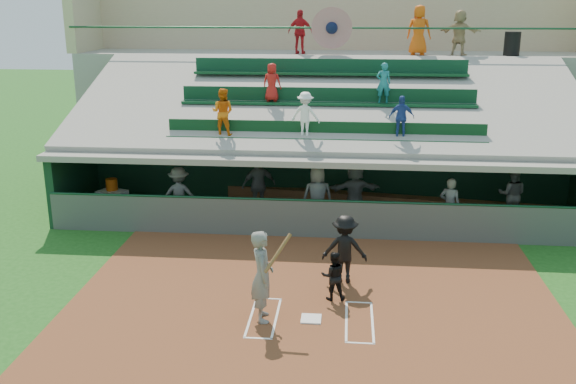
# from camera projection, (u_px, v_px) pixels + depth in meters

# --- Properties ---
(ground) EXTENTS (100.00, 100.00, 0.00)m
(ground) POSITION_uv_depth(u_px,v_px,m) (311.00, 320.00, 13.69)
(ground) COLOR #1A5116
(ground) RESTS_ON ground
(dirt_slab) EXTENTS (11.00, 9.00, 0.02)m
(dirt_slab) POSITION_uv_depth(u_px,v_px,m) (312.00, 309.00, 14.16)
(dirt_slab) COLOR brown
(dirt_slab) RESTS_ON ground
(home_plate) EXTENTS (0.43, 0.43, 0.03)m
(home_plate) POSITION_uv_depth(u_px,v_px,m) (311.00, 319.00, 13.68)
(home_plate) COLOR white
(home_plate) RESTS_ON dirt_slab
(batters_box_chalk) EXTENTS (2.65, 1.85, 0.01)m
(batters_box_chalk) POSITION_uv_depth(u_px,v_px,m) (311.00, 319.00, 13.68)
(batters_box_chalk) COLOR white
(batters_box_chalk) RESTS_ON dirt_slab
(dugout_floor) EXTENTS (16.00, 3.50, 0.04)m
(dugout_floor) POSITION_uv_depth(u_px,v_px,m) (324.00, 218.00, 20.12)
(dugout_floor) COLOR gray
(dugout_floor) RESTS_ON ground
(concourse_slab) EXTENTS (20.00, 3.00, 4.60)m
(concourse_slab) POSITION_uv_depth(u_px,v_px,m) (331.00, 110.00, 25.91)
(concourse_slab) COLOR gray
(concourse_slab) RESTS_ON ground
(grandstand) EXTENTS (20.40, 10.40, 7.80)m
(grandstand) POSITION_uv_depth(u_px,v_px,m) (329.00, 125.00, 23.07)
(grandstand) COLOR #50554F
(grandstand) RESTS_ON ground
(batter_at_plate) EXTENTS (0.94, 0.82, 1.99)m
(batter_at_plate) POSITION_uv_depth(u_px,v_px,m) (262.00, 276.00, 13.43)
(batter_at_plate) COLOR #61645E
(batter_at_plate) RESTS_ON dirt_slab
(catcher) EXTENTS (0.61, 0.50, 1.14)m
(catcher) POSITION_uv_depth(u_px,v_px,m) (333.00, 276.00, 14.46)
(catcher) COLOR black
(catcher) RESTS_ON dirt_slab
(home_umpire) EXTENTS (1.10, 0.65, 1.68)m
(home_umpire) POSITION_uv_depth(u_px,v_px,m) (345.00, 249.00, 15.31)
(home_umpire) COLOR black
(home_umpire) RESTS_ON dirt_slab
(dugout_bench) EXTENTS (15.27, 2.89, 0.46)m
(dugout_bench) POSITION_uv_depth(u_px,v_px,m) (319.00, 197.00, 21.37)
(dugout_bench) COLOR brown
(dugout_bench) RESTS_ON dugout_floor
(white_table) EXTENTS (1.02, 0.90, 0.74)m
(white_table) POSITION_uv_depth(u_px,v_px,m) (113.00, 202.00, 20.41)
(white_table) COLOR silver
(white_table) RESTS_ON dugout_floor
(water_cooler) EXTENTS (0.37, 0.37, 0.37)m
(water_cooler) POSITION_uv_depth(u_px,v_px,m) (112.00, 184.00, 20.33)
(water_cooler) COLOR #CC510C
(water_cooler) RESTS_ON white_table
(dugout_player_a) EXTENTS (1.19, 0.79, 1.72)m
(dugout_player_a) POSITION_uv_depth(u_px,v_px,m) (179.00, 195.00, 19.48)
(dugout_player_a) COLOR #545652
(dugout_player_a) RESTS_ON dugout_floor
(dugout_player_b) EXTENTS (1.18, 0.87, 1.86)m
(dugout_player_b) POSITION_uv_depth(u_px,v_px,m) (259.00, 185.00, 20.23)
(dugout_player_b) COLOR #535550
(dugout_player_b) RESTS_ON dugout_floor
(dugout_player_c) EXTENTS (1.00, 0.75, 1.86)m
(dugout_player_c) POSITION_uv_depth(u_px,v_px,m) (317.00, 196.00, 19.05)
(dugout_player_c) COLOR #595C57
(dugout_player_c) RESTS_ON dugout_floor
(dugout_player_d) EXTENTS (1.73, 0.83, 1.79)m
(dugout_player_d) POSITION_uv_depth(u_px,v_px,m) (355.00, 191.00, 19.71)
(dugout_player_d) COLOR #60635D
(dugout_player_d) RESTS_ON dugout_floor
(dugout_player_e) EXTENTS (0.71, 0.59, 1.66)m
(dugout_player_e) POSITION_uv_depth(u_px,v_px,m) (450.00, 206.00, 18.53)
(dugout_player_e) COLOR #61645E
(dugout_player_e) RESTS_ON dugout_floor
(dugout_player_f) EXTENTS (0.95, 0.81, 1.70)m
(dugout_player_f) POSITION_uv_depth(u_px,v_px,m) (512.00, 194.00, 19.53)
(dugout_player_f) COLOR #5A5C57
(dugout_player_f) RESTS_ON dugout_floor
(trash_bin) EXTENTS (0.58, 0.58, 0.87)m
(trash_bin) POSITION_uv_depth(u_px,v_px,m) (512.00, 44.00, 23.66)
(trash_bin) COLOR black
(trash_bin) RESTS_ON concourse_slab
(concourse_staff_a) EXTENTS (1.02, 0.58, 1.64)m
(concourse_staff_a) POSITION_uv_depth(u_px,v_px,m) (300.00, 32.00, 24.34)
(concourse_staff_a) COLOR red
(concourse_staff_a) RESTS_ON concourse_slab
(concourse_staff_b) EXTENTS (1.01, 0.78, 1.82)m
(concourse_staff_b) POSITION_uv_depth(u_px,v_px,m) (419.00, 30.00, 23.75)
(concourse_staff_b) COLOR #E0550D
(concourse_staff_b) RESTS_ON concourse_slab
(concourse_staff_c) EXTENTS (1.59, 1.09, 1.65)m
(concourse_staff_c) POSITION_uv_depth(u_px,v_px,m) (460.00, 33.00, 23.71)
(concourse_staff_c) COLOR tan
(concourse_staff_c) RESTS_ON concourse_slab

